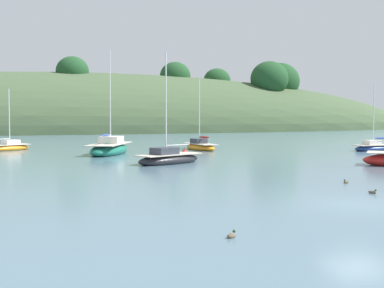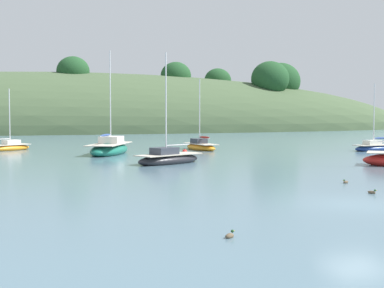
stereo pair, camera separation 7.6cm
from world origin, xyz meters
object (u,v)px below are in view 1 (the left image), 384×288
Objects in this scene: sailboat_navy_dinghy at (200,146)px; mooring_buoy_outer at (185,152)px; sailboat_yellow_far at (110,149)px; sailboat_cream_ketch at (8,147)px; duck_lead at (346,182)px; sailboat_black_sloop at (169,159)px; sailboat_teal_outer at (375,147)px; duck_lone_right at (232,236)px; duck_trailing at (373,192)px.

mooring_buoy_outer is (-2.77, -3.75, -0.21)m from sailboat_navy_dinghy.
sailboat_yellow_far reaches higher than sailboat_cream_ketch.
duck_lead is at bearing -70.53° from sailboat_yellow_far.
sailboat_navy_dinghy is at bearing -15.81° from sailboat_cream_ketch.
sailboat_teal_outer is (21.65, 6.15, -0.03)m from sailboat_black_sloop.
sailboat_teal_outer is 16.49× the size of duck_lone_right.
duck_trailing is at bearing -74.74° from sailboat_yellow_far.
sailboat_yellow_far is at bearing 105.26° from duck_trailing.
duck_lone_right is 10.48m from duck_trailing.
sailboat_yellow_far is 16.82× the size of mooring_buoy_outer.
sailboat_yellow_far is 11.14m from sailboat_cream_ketch.
duck_lead is at bearing -61.48° from sailboat_cream_ketch.
duck_lead is at bearing -92.53° from sailboat_navy_dinghy.
mooring_buoy_outer is at bearing 74.87° from duck_lone_right.
mooring_buoy_outer is at bearing 94.46° from duck_lead.
sailboat_black_sloop reaches higher than duck_trailing.
sailboat_teal_outer is at bearing -22.64° from sailboat_navy_dinghy.
sailboat_yellow_far reaches higher than sailboat_teal_outer.
duck_trailing is (8.88, 5.57, 0.00)m from duck_lone_right.
mooring_buoy_outer is at bearing -11.28° from sailboat_yellow_far.
duck_lead is (7.98, -22.56, -0.39)m from sailboat_yellow_far.
mooring_buoy_outer is 1.39× the size of duck_lone_right.
duck_trailing is at bearing -94.11° from sailboat_navy_dinghy.
sailboat_black_sloop reaches higher than duck_lone_right.
duck_lone_right is at bearing -105.13° from mooring_buoy_outer.
sailboat_cream_ketch reaches higher than mooring_buoy_outer.
sailboat_black_sloop is 16.58m from duck_trailing.
sailboat_cream_ketch is 11.00× the size of mooring_buoy_outer.
sailboat_yellow_far is at bearing 109.47° from duck_lead.
duck_lone_right is (-8.15, -30.14, -0.07)m from mooring_buoy_outer.
duck_lead is (-16.11, -18.80, -0.26)m from sailboat_teal_outer.
sailboat_yellow_far is at bearing 86.66° from duck_lone_right.
sailboat_black_sloop is 18.98× the size of duck_lead.
sailboat_yellow_far is 22.15× the size of duck_lead.
sailboat_teal_outer is at bearing 49.41° from duck_lead.
sailboat_black_sloop reaches higher than mooring_buoy_outer.
sailboat_black_sloop is (-6.65, -12.41, 0.01)m from sailboat_navy_dinghy.
sailboat_black_sloop is 20.40m from sailboat_cream_ketch.
sailboat_teal_outer is 27.89m from duck_trailing.
sailboat_yellow_far is at bearing -164.65° from sailboat_navy_dinghy.
sailboat_yellow_far is 1.53× the size of sailboat_cream_ketch.
duck_lead and duck_trailing have the same top height.
mooring_buoy_outer reaches higher than duck_lead.
sailboat_black_sloop is 1.21× the size of sailboat_teal_outer.
sailboat_navy_dinghy is 35.61m from duck_lone_right.
sailboat_navy_dinghy is at bearing 53.62° from mooring_buoy_outer.
sailboat_teal_outer reaches higher than duck_trailing.
mooring_buoy_outer is 1.31× the size of duck_trailing.
duck_trailing is at bearing -65.21° from sailboat_cream_ketch.
duck_lone_right is 0.94× the size of duck_trailing.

